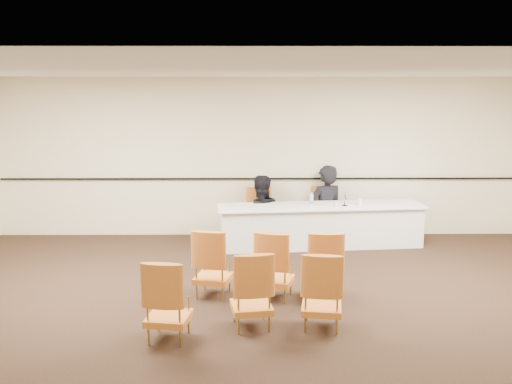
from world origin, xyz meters
TOP-DOWN VIEW (x-y plane):
  - floor at (0.00, 0.00)m, footprint 10.00×10.00m
  - ceiling at (0.00, 0.00)m, footprint 10.00×10.00m
  - wall_back at (0.00, 4.00)m, footprint 10.00×0.04m
  - wall_rail at (0.00, 3.96)m, footprint 9.80×0.04m
  - panel_table at (1.08, 3.20)m, footprint 3.74×1.21m
  - panelist_main at (1.24, 3.77)m, footprint 0.83×0.70m
  - panelist_main_chair at (1.24, 3.77)m, footprint 0.55×0.55m
  - panelist_second at (0.00, 3.65)m, footprint 0.91×0.76m
  - panelist_second_chair at (0.00, 3.65)m, footprint 0.55×0.55m
  - papers at (1.52, 3.24)m, footprint 0.37×0.33m
  - microphone at (1.49, 3.15)m, footprint 0.15×0.20m
  - water_bottle at (0.90, 3.18)m, footprint 0.07×0.07m
  - drinking_glass at (1.33, 3.09)m, footprint 0.07×0.07m
  - coffee_cup at (1.77, 3.18)m, footprint 0.09×0.09m
  - aud_chair_front_left at (-0.69, 0.72)m, footprint 0.60×0.60m
  - aud_chair_front_mid at (0.15, 0.62)m, footprint 0.62×0.62m
  - aud_chair_front_right at (0.81, 0.61)m, footprint 0.51×0.51m
  - aud_chair_back_left at (-1.10, -0.65)m, footprint 0.57×0.57m
  - aud_chair_back_mid at (-0.17, -0.33)m, footprint 0.58×0.58m
  - aud_chair_back_right at (0.66, -0.36)m, footprint 0.57×0.57m

SIDE VIEW (x-z plane):
  - floor at x=0.00m, z-range 0.00..0.00m
  - panelist_second at x=0.00m, z-range -0.48..1.21m
  - panel_table at x=1.08m, z-range 0.00..0.74m
  - panelist_main at x=1.24m, z-range -0.54..1.38m
  - panelist_main_chair at x=1.24m, z-range 0.00..0.95m
  - panelist_second_chair at x=0.00m, z-range 0.00..0.95m
  - aud_chair_front_left at x=-0.69m, z-range 0.00..0.95m
  - aud_chair_front_mid at x=0.15m, z-range 0.00..0.95m
  - aud_chair_front_right at x=0.81m, z-range 0.00..0.95m
  - aud_chair_back_left at x=-1.10m, z-range 0.00..0.95m
  - aud_chair_back_mid at x=-0.17m, z-range 0.00..0.95m
  - aud_chair_back_right at x=0.66m, z-range 0.00..0.95m
  - papers at x=1.52m, z-range 0.74..0.74m
  - drinking_glass at x=1.33m, z-range 0.74..0.84m
  - coffee_cup at x=1.77m, z-range 0.74..0.86m
  - water_bottle at x=0.90m, z-range 0.74..0.97m
  - microphone at x=1.49m, z-range 0.74..0.99m
  - wall_rail at x=0.00m, z-range 1.09..1.11m
  - wall_back at x=0.00m, z-range 0.00..3.00m
  - ceiling at x=0.00m, z-range 3.00..3.00m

